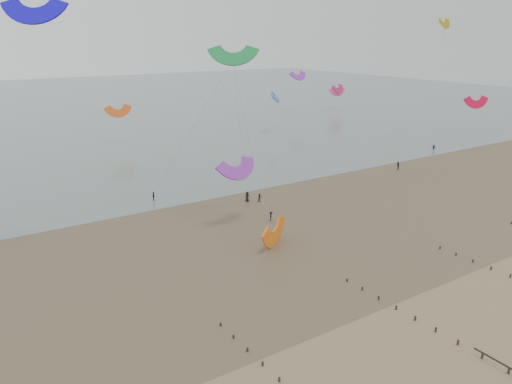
# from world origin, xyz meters

# --- Properties ---
(ground) EXTENTS (500.00, 500.00, 0.00)m
(ground) POSITION_xyz_m (0.00, 0.00, 0.00)
(ground) COLOR brown
(ground) RESTS_ON ground
(sea_and_shore) EXTENTS (500.00, 665.00, 0.03)m
(sea_and_shore) POSITION_xyz_m (-4.08, 34.40, 0.01)
(sea_and_shore) COLOR #475654
(sea_and_shore) RESTS_ON ground
(kitesurfers) EXTENTS (112.91, 21.70, 1.88)m
(kitesurfers) POSITION_xyz_m (24.48, 46.04, 0.85)
(kitesurfers) COLOR black
(kitesurfers) RESTS_ON ground
(grounded_kite) EXTENTS (8.98, 8.52, 3.91)m
(grounded_kite) POSITION_xyz_m (3.26, 26.42, 0.00)
(grounded_kite) COLOR orange
(grounded_kite) RESTS_ON ground
(kites_airborne) EXTENTS (237.63, 101.71, 39.32)m
(kites_airborne) POSITION_xyz_m (-10.16, 91.60, 18.98)
(kites_airborne) COLOR teal
(kites_airborne) RESTS_ON ground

